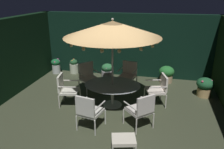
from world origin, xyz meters
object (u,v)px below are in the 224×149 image
object	(u,v)px
patio_chair_southeast	(88,75)
potted_plant_left_far	(107,70)
potted_plant_right_far	(56,65)
ottoman_footrest	(124,140)
potted_plant_front_corner	(205,86)
patio_chair_south	(66,88)
potted_plant_right_near	(166,74)
patio_dining_table	(112,88)
potted_plant_back_center	(127,71)
patio_chair_east	(128,73)
patio_chair_northeast	(159,88)
patio_chair_southwest	(89,110)
potted_plant_back_right	(74,66)
patio_umbrella	(113,29)
patio_chair_north	(141,109)

from	to	relation	value
patio_chair_southeast	potted_plant_left_far	world-z (taller)	patio_chair_southeast
potted_plant_right_far	ottoman_footrest	bearing A→B (deg)	-50.31
patio_chair_southeast	potted_plant_front_corner	bearing A→B (deg)	5.53
patio_chair_south	potted_plant_right_near	xyz separation A→B (m)	(3.04, 2.61, -0.22)
patio_dining_table	patio_chair_south	world-z (taller)	patio_chair_south
potted_plant_left_far	potted_plant_back_center	distance (m)	0.81
patio_dining_table	patio_chair_east	world-z (taller)	patio_chair_east
patio_chair_northeast	patio_chair_south	world-z (taller)	patio_chair_south
patio_chair_southwest	potted_plant_right_far	world-z (taller)	patio_chair_southwest
patio_chair_south	potted_plant_back_right	world-z (taller)	patio_chair_south
patio_chair_southeast	patio_chair_south	size ratio (longest dim) A/B	1.01
patio_umbrella	potted_plant_back_center	bearing A→B (deg)	89.27
patio_umbrella	potted_plant_left_far	world-z (taller)	patio_umbrella
patio_chair_east	patio_chair_southwest	distance (m)	2.86
potted_plant_back_right	potted_plant_front_corner	size ratio (longest dim) A/B	0.96
ottoman_footrest	patio_chair_east	bearing A→B (deg)	97.40
patio_umbrella	patio_chair_southwest	bearing A→B (deg)	-101.85
patio_chair_northeast	potted_plant_back_right	bearing A→B (deg)	149.69
patio_chair_southwest	patio_umbrella	bearing A→B (deg)	78.15
patio_chair_north	patio_chair_south	size ratio (longest dim) A/B	0.98
patio_chair_northeast	patio_chair_east	xyz separation A→B (m)	(-1.10, 1.00, 0.02)
potted_plant_back_right	potted_plant_back_center	bearing A→B (deg)	0.72
patio_chair_south	potted_plant_front_corner	size ratio (longest dim) A/B	1.51
patio_chair_south	ottoman_footrest	xyz separation A→B (m)	(2.14, -1.92, -0.18)
patio_chair_east	potted_plant_right_far	size ratio (longest dim) A/B	1.57
patio_chair_east	potted_plant_front_corner	bearing A→B (deg)	-1.75
potted_plant_front_corner	potted_plant_back_center	bearing A→B (deg)	156.49
patio_dining_table	patio_chair_northeast	xyz separation A→B (m)	(1.37, 0.40, -0.03)
patio_chair_southwest	potted_plant_right_far	xyz separation A→B (m)	(-2.73, 3.75, -0.21)
patio_chair_southeast	potted_plant_right_near	world-z (taller)	patio_chair_southeast
patio_dining_table	potted_plant_right_near	world-z (taller)	patio_dining_table
ottoman_footrest	potted_plant_right_far	size ratio (longest dim) A/B	0.93
potted_plant_left_far	potted_plant_right_near	size ratio (longest dim) A/B	0.89
potted_plant_left_far	potted_plant_back_center	xyz separation A→B (m)	(0.79, 0.18, -0.01)
patio_chair_northeast	potted_plant_back_center	xyz separation A→B (m)	(-1.34, 2.16, -0.29)
potted_plant_left_far	patio_chair_east	bearing A→B (deg)	-43.88
potted_plant_back_right	patio_umbrella	bearing A→B (deg)	-48.02
patio_umbrella	potted_plant_back_right	size ratio (longest dim) A/B	4.40
patio_chair_southeast	potted_plant_front_corner	size ratio (longest dim) A/B	1.53
patio_chair_northeast	potted_plant_right_near	distance (m)	1.98
patio_umbrella	patio_chair_southwest	xyz separation A→B (m)	(-0.29, -1.40, -1.81)
potted_plant_right_near	potted_plant_back_right	size ratio (longest dim) A/B	1.02
ottoman_footrest	potted_plant_front_corner	size ratio (longest dim) A/B	0.90
patio_chair_southeast	patio_chair_east	bearing A→B (deg)	18.92
patio_chair_east	potted_plant_back_right	bearing A→B (deg)	156.07
patio_chair_north	potted_plant_left_far	bearing A→B (deg)	116.82
patio_chair_southeast	potted_plant_back_center	world-z (taller)	patio_chair_southeast
patio_chair_southwest	patio_chair_northeast	bearing A→B (deg)	47.28
patio_chair_southwest	potted_plant_right_near	size ratio (longest dim) A/B	1.53
potted_plant_left_far	potted_plant_back_right	size ratio (longest dim) A/B	0.91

